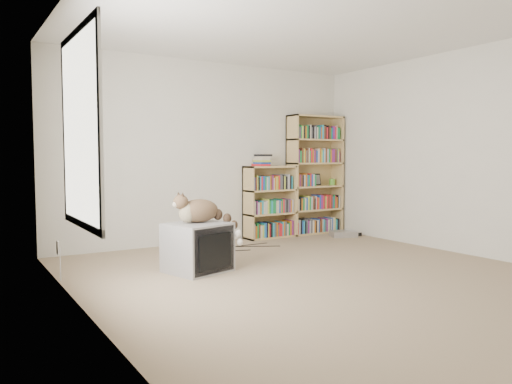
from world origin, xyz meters
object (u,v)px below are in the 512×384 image
bookcase_short (269,205)px  dvd_player (343,234)px  cat (204,214)px  crt_tv (197,247)px  bookcase_tall (314,178)px

bookcase_short → dvd_player: (0.98, -0.52, -0.45)m
cat → crt_tv: bearing=-171.7°
cat → bookcase_tall: bearing=24.1°
dvd_player → cat: bearing=-139.0°
cat → dvd_player: size_ratio=1.83×
crt_tv → cat: (0.10, 0.02, 0.34)m
bookcase_short → cat: bearing=-140.8°
cat → dvd_player: 2.93m
bookcase_tall → dvd_player: bearing=-74.7°
cat → bookcase_tall: size_ratio=0.37×
crt_tv → cat: size_ratio=1.04×
cat → dvd_player: bearing=13.6°
crt_tv → bookcase_tall: (2.68, 1.45, 0.61)m
bookcase_short → dvd_player: size_ratio=2.86×
bookcase_tall → bookcase_short: bearing=-179.9°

